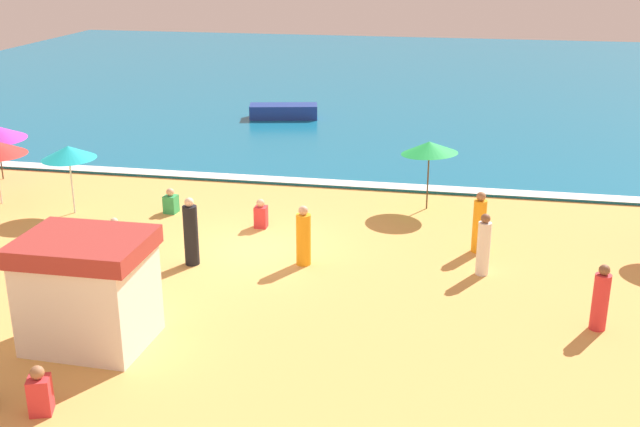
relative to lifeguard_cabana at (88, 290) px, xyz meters
name	(u,v)px	position (x,y,z in m)	size (l,w,h in m)	color
ground_plane	(256,249)	(2.01, 5.80, -1.23)	(60.00, 60.00, 0.00)	#E0A856
ocean_water	(378,80)	(2.01, 33.80, -1.18)	(60.00, 44.00, 0.10)	#146B93
wave_breaker_foam	(303,181)	(2.01, 12.10, -1.13)	(57.00, 0.70, 0.01)	white
lifeguard_cabana	(88,290)	(0.00, 0.00, 0.00)	(2.63, 2.12, 2.41)	white
beach_umbrella_0	(429,148)	(6.47, 10.20, 0.79)	(2.32, 2.31, 2.27)	#4C3823
beach_umbrella_7	(68,152)	(-4.43, 7.68, 0.74)	(2.25, 2.26, 2.19)	silver
beachgoer_0	(601,299)	(10.71, 2.69, -0.51)	(0.48, 0.48, 1.54)	red
beachgoer_1	(40,392)	(0.30, -2.64, -0.81)	(0.50, 0.50, 0.96)	red
beachgoer_3	(171,202)	(-1.44, 8.28, -0.89)	(0.43, 0.43, 0.81)	green
beachgoer_4	(115,235)	(-1.90, 5.24, -0.87)	(0.60, 0.60, 0.86)	black
beachgoer_5	(303,237)	(3.54, 5.02, -0.47)	(0.55, 0.55, 1.64)	orange
beachgoer_6	(191,234)	(0.63, 4.47, -0.36)	(0.49, 0.49, 1.86)	black
beachgoer_8	(261,215)	(1.70, 7.53, -0.84)	(0.37, 0.37, 0.89)	red
beachgoer_9	(479,224)	(8.08, 6.81, -0.42)	(0.49, 0.49, 1.73)	orange
beachgoer_11	(484,246)	(8.20, 5.25, -0.45)	(0.48, 0.48, 1.65)	white
small_boat_0	(284,111)	(-1.06, 21.93, -0.80)	(3.36, 1.80, 0.65)	navy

